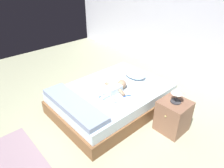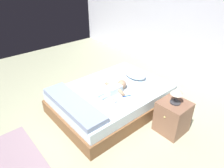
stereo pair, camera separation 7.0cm
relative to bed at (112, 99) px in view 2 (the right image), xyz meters
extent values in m
plane|color=#AAAE8C|center=(0.05, -0.64, -0.21)|extent=(8.00, 8.00, 0.00)
cube|color=silver|center=(0.05, 2.36, 1.11)|extent=(8.00, 0.12, 2.64)
cube|color=brown|center=(0.00, 0.00, -0.09)|extent=(1.50, 2.09, 0.24)
cube|color=white|center=(0.00, 0.00, 0.13)|extent=(1.44, 2.00, 0.18)
ellipsoid|color=silver|center=(-0.03, 0.64, 0.29)|extent=(0.48, 0.32, 0.14)
cube|color=white|center=(0.10, -0.07, 0.28)|extent=(0.20, 0.29, 0.12)
sphere|color=tan|center=(0.10, 0.15, 0.30)|extent=(0.16, 0.16, 0.16)
cylinder|color=tan|center=(-0.07, -0.02, 0.28)|extent=(0.16, 0.06, 0.06)
cylinder|color=tan|center=(0.27, -0.02, 0.28)|extent=(0.17, 0.10, 0.06)
cylinder|color=white|center=(0.05, -0.29, 0.25)|extent=(0.06, 0.17, 0.06)
cylinder|color=white|center=(0.15, -0.29, 0.25)|extent=(0.06, 0.17, 0.06)
cube|color=blue|center=(0.36, 0.03, 0.22)|extent=(0.07, 0.15, 0.01)
cube|color=white|center=(0.38, 0.10, 0.24)|extent=(0.02, 0.03, 0.01)
cube|color=#885E47|center=(1.09, 0.33, 0.06)|extent=(0.44, 0.44, 0.55)
sphere|color=tan|center=(1.09, 0.10, 0.18)|extent=(0.03, 0.03, 0.03)
cylinder|color=#333338|center=(1.09, 0.33, 0.35)|extent=(0.16, 0.16, 0.02)
cylinder|color=#333338|center=(1.09, 0.33, 0.43)|extent=(0.02, 0.02, 0.14)
cone|color=beige|center=(1.09, 0.33, 0.55)|extent=(0.19, 0.19, 0.11)
cube|color=#8E9EBE|center=(0.00, -0.82, 0.26)|extent=(1.35, 0.37, 0.09)
cylinder|color=white|center=(0.34, -0.26, 0.25)|extent=(0.09, 0.10, 0.06)
cone|color=#E1B679|center=(0.34, -0.26, 0.29)|extent=(0.04, 0.04, 0.02)
camera|label=1|loc=(2.32, -2.10, 2.13)|focal=32.31mm
camera|label=2|loc=(2.37, -2.05, 2.13)|focal=32.31mm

